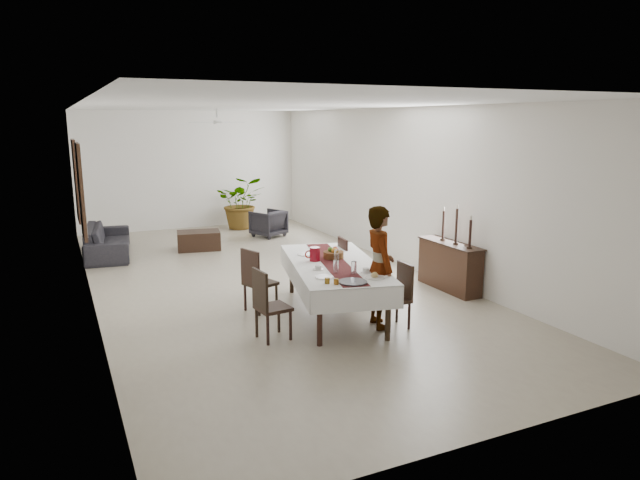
# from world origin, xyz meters

# --- Properties ---
(floor) EXTENTS (6.00, 12.00, 0.00)m
(floor) POSITION_xyz_m (0.00, 0.00, 0.00)
(floor) COLOR #AFA48B
(floor) RESTS_ON ground
(ceiling) EXTENTS (6.00, 12.00, 0.02)m
(ceiling) POSITION_xyz_m (0.00, 0.00, 3.20)
(ceiling) COLOR white
(ceiling) RESTS_ON wall_back
(wall_back) EXTENTS (6.00, 0.02, 3.20)m
(wall_back) POSITION_xyz_m (0.00, 6.00, 1.60)
(wall_back) COLOR white
(wall_back) RESTS_ON floor
(wall_front) EXTENTS (6.00, 0.02, 3.20)m
(wall_front) POSITION_xyz_m (0.00, -6.00, 1.60)
(wall_front) COLOR white
(wall_front) RESTS_ON floor
(wall_left) EXTENTS (0.02, 12.00, 3.20)m
(wall_left) POSITION_xyz_m (-3.00, 0.00, 1.60)
(wall_left) COLOR white
(wall_left) RESTS_ON floor
(wall_right) EXTENTS (0.02, 12.00, 3.20)m
(wall_right) POSITION_xyz_m (3.00, 0.00, 1.60)
(wall_right) COLOR white
(wall_right) RESTS_ON floor
(dining_table_top) EXTENTS (1.65, 2.76, 0.05)m
(dining_table_top) POSITION_xyz_m (0.35, -2.18, 0.78)
(dining_table_top) COLOR black
(dining_table_top) RESTS_ON table_leg_fl
(table_leg_fl) EXTENTS (0.09, 0.09, 0.75)m
(table_leg_fl) POSITION_xyz_m (-0.39, -3.26, 0.38)
(table_leg_fl) COLOR black
(table_leg_fl) RESTS_ON floor
(table_leg_fr) EXTENTS (0.09, 0.09, 0.75)m
(table_leg_fr) POSITION_xyz_m (0.53, -3.48, 0.38)
(table_leg_fr) COLOR black
(table_leg_fr) RESTS_ON floor
(table_leg_bl) EXTENTS (0.09, 0.09, 0.75)m
(table_leg_bl) POSITION_xyz_m (0.18, -0.88, 0.38)
(table_leg_bl) COLOR black
(table_leg_bl) RESTS_ON floor
(table_leg_br) EXTENTS (0.09, 0.09, 0.75)m
(table_leg_br) POSITION_xyz_m (1.10, -1.10, 0.38)
(table_leg_br) COLOR black
(table_leg_br) RESTS_ON floor
(tablecloth_top) EXTENTS (1.88, 2.99, 0.01)m
(tablecloth_top) POSITION_xyz_m (0.35, -2.18, 0.81)
(tablecloth_top) COLOR white
(tablecloth_top) RESTS_ON dining_table_top
(tablecloth_drape_left) EXTENTS (0.66, 2.70, 0.32)m
(tablecloth_drape_left) POSITION_xyz_m (-0.26, -2.03, 0.65)
(tablecloth_drape_left) COLOR silver
(tablecloth_drape_left) RESTS_ON dining_table_top
(tablecloth_drape_right) EXTENTS (0.66, 2.70, 0.32)m
(tablecloth_drape_right) POSITION_xyz_m (0.97, -2.33, 0.65)
(tablecloth_drape_right) COLOR white
(tablecloth_drape_right) RESTS_ON dining_table_top
(tablecloth_drape_near) EXTENTS (1.23, 0.31, 0.32)m
(tablecloth_drape_near) POSITION_xyz_m (0.03, -3.52, 0.65)
(tablecloth_drape_near) COLOR white
(tablecloth_drape_near) RESTS_ON dining_table_top
(tablecloth_drape_far) EXTENTS (1.23, 0.31, 0.32)m
(tablecloth_drape_far) POSITION_xyz_m (0.68, -0.84, 0.65)
(tablecloth_drape_far) COLOR white
(tablecloth_drape_far) RESTS_ON dining_table_top
(table_runner) EXTENTS (0.99, 2.70, 0.00)m
(table_runner) POSITION_xyz_m (0.35, -2.18, 0.82)
(table_runner) COLOR #5C1A1B
(table_runner) RESTS_ON tablecloth_top
(red_pitcher) EXTENTS (0.19, 0.19, 0.21)m
(red_pitcher) POSITION_xyz_m (0.13, -1.96, 0.92)
(red_pitcher) COLOR maroon
(red_pitcher) RESTS_ON tablecloth_top
(pitcher_handle) EXTENTS (0.13, 0.05, 0.13)m
(pitcher_handle) POSITION_xyz_m (0.04, -1.94, 0.92)
(pitcher_handle) COLOR #97140A
(pitcher_handle) RESTS_ON red_pitcher
(wine_glass_near) EXTENTS (0.08, 0.08, 0.18)m
(wine_glass_near) POSITION_xyz_m (0.32, -2.89, 0.91)
(wine_glass_near) COLOR white
(wine_glass_near) RESTS_ON tablecloth_top
(wine_glass_mid) EXTENTS (0.08, 0.08, 0.18)m
(wine_glass_mid) POSITION_xyz_m (0.11, -2.73, 0.91)
(wine_glass_mid) COLOR white
(wine_glass_mid) RESTS_ON tablecloth_top
(wine_glass_far) EXTENTS (0.08, 0.08, 0.18)m
(wine_glass_far) POSITION_xyz_m (0.42, -2.14, 0.91)
(wine_glass_far) COLOR white
(wine_glass_far) RESTS_ON tablecloth_top
(teacup_right) EXTENTS (0.10, 0.10, 0.06)m
(teacup_right) POSITION_xyz_m (0.52, -2.88, 0.85)
(teacup_right) COLOR white
(teacup_right) RESTS_ON saucer_right
(saucer_right) EXTENTS (0.16, 0.16, 0.01)m
(saucer_right) POSITION_xyz_m (0.52, -2.88, 0.82)
(saucer_right) COLOR white
(saucer_right) RESTS_ON tablecloth_top
(teacup_left) EXTENTS (0.10, 0.10, 0.06)m
(teacup_left) POSITION_xyz_m (-0.05, -2.47, 0.85)
(teacup_left) COLOR silver
(teacup_left) RESTS_ON saucer_left
(saucer_left) EXTENTS (0.16, 0.16, 0.01)m
(saucer_left) POSITION_xyz_m (-0.05, -2.47, 0.82)
(saucer_left) COLOR white
(saucer_left) RESTS_ON tablecloth_top
(plate_near_right) EXTENTS (0.26, 0.26, 0.02)m
(plate_near_right) POSITION_xyz_m (0.47, -3.20, 0.82)
(plate_near_right) COLOR white
(plate_near_right) RESTS_ON tablecloth_top
(bread_near_right) EXTENTS (0.10, 0.10, 0.10)m
(bread_near_right) POSITION_xyz_m (0.47, -3.20, 0.85)
(bread_near_right) COLOR tan
(bread_near_right) RESTS_ON plate_near_right
(plate_near_left) EXTENTS (0.26, 0.26, 0.02)m
(plate_near_left) POSITION_xyz_m (-0.15, -2.89, 0.82)
(plate_near_left) COLOR white
(plate_near_left) RESTS_ON tablecloth_top
(plate_far_left) EXTENTS (0.26, 0.26, 0.02)m
(plate_far_left) POSITION_xyz_m (0.16, -1.53, 0.82)
(plate_far_left) COLOR white
(plate_far_left) RESTS_ON tablecloth_top
(serving_tray) EXTENTS (0.39, 0.39, 0.02)m
(serving_tray) POSITION_xyz_m (0.09, -3.28, 0.83)
(serving_tray) COLOR #3E3E43
(serving_tray) RESTS_ON tablecloth_top
(jam_jar_a) EXTENTS (0.07, 0.07, 0.08)m
(jam_jar_a) POSITION_xyz_m (-0.15, -3.25, 0.86)
(jam_jar_a) COLOR brown
(jam_jar_a) RESTS_ON tablecloth_top
(jam_jar_b) EXTENTS (0.07, 0.07, 0.08)m
(jam_jar_b) POSITION_xyz_m (-0.23, -3.16, 0.86)
(jam_jar_b) COLOR brown
(jam_jar_b) RESTS_ON tablecloth_top
(fruit_basket) EXTENTS (0.32, 0.32, 0.11)m
(fruit_basket) POSITION_xyz_m (0.47, -1.93, 0.87)
(fruit_basket) COLOR brown
(fruit_basket) RESTS_ON tablecloth_top
(fruit_red) EXTENTS (0.10, 0.10, 0.10)m
(fruit_red) POSITION_xyz_m (0.51, -1.92, 0.95)
(fruit_red) COLOR maroon
(fruit_red) RESTS_ON fruit_basket
(fruit_green) EXTENTS (0.09, 0.09, 0.09)m
(fruit_green) POSITION_xyz_m (0.44, -1.89, 0.95)
(fruit_green) COLOR #477021
(fruit_green) RESTS_ON fruit_basket
(fruit_yellow) EXTENTS (0.09, 0.09, 0.09)m
(fruit_yellow) POSITION_xyz_m (0.46, -1.98, 0.95)
(fruit_yellow) COLOR orange
(fruit_yellow) RESTS_ON fruit_basket
(chair_right_near_seat) EXTENTS (0.40, 0.40, 0.05)m
(chair_right_near_seat) POSITION_xyz_m (0.87, -3.08, 0.42)
(chair_right_near_seat) COLOR black
(chair_right_near_seat) RESTS_ON chair_right_near_leg_fl
(chair_right_near_leg_fl) EXTENTS (0.04, 0.04, 0.39)m
(chair_right_near_leg_fl) POSITION_xyz_m (1.03, -3.25, 0.20)
(chair_right_near_leg_fl) COLOR black
(chair_right_near_leg_fl) RESTS_ON floor
(chair_right_near_leg_fr) EXTENTS (0.04, 0.04, 0.39)m
(chair_right_near_leg_fr) POSITION_xyz_m (1.03, -2.92, 0.20)
(chair_right_near_leg_fr) COLOR black
(chair_right_near_leg_fr) RESTS_ON floor
(chair_right_near_leg_bl) EXTENTS (0.04, 0.04, 0.39)m
(chair_right_near_leg_bl) POSITION_xyz_m (0.70, -3.25, 0.20)
(chair_right_near_leg_bl) COLOR black
(chair_right_near_leg_bl) RESTS_ON floor
(chair_right_near_leg_br) EXTENTS (0.04, 0.04, 0.39)m
(chair_right_near_leg_br) POSITION_xyz_m (0.71, -2.92, 0.20)
(chair_right_near_leg_br) COLOR black
(chair_right_near_leg_br) RESTS_ON floor
(chair_right_near_back) EXTENTS (0.04, 0.40, 0.51)m
(chair_right_near_back) POSITION_xyz_m (1.05, -3.09, 0.69)
(chair_right_near_back) COLOR black
(chair_right_near_back) RESTS_ON chair_right_near_seat
(chair_right_far_seat) EXTENTS (0.47, 0.47, 0.05)m
(chair_right_far_seat) POSITION_xyz_m (0.73, -1.34, 0.44)
(chair_right_far_seat) COLOR black
(chair_right_far_seat) RESTS_ON chair_right_far_leg_fl
(chair_right_far_leg_fl) EXTENTS (0.05, 0.05, 0.41)m
(chair_right_far_leg_fl) POSITION_xyz_m (0.88, -1.54, 0.21)
(chair_right_far_leg_fl) COLOR black
(chair_right_far_leg_fl) RESTS_ON floor
(chair_right_far_leg_fr) EXTENTS (0.05, 0.05, 0.41)m
(chair_right_far_leg_fr) POSITION_xyz_m (0.93, -1.20, 0.21)
(chair_right_far_leg_fr) COLOR black
(chair_right_far_leg_fr) RESTS_ON floor
(chair_right_far_leg_bl) EXTENTS (0.05, 0.05, 0.41)m
(chair_right_far_leg_bl) POSITION_xyz_m (0.54, -1.49, 0.21)
(chair_right_far_leg_bl) COLOR black
(chair_right_far_leg_bl) RESTS_ON floor
(chair_right_far_leg_br) EXTENTS (0.05, 0.05, 0.41)m
(chair_right_far_leg_br) POSITION_xyz_m (0.59, -1.15, 0.21)
(chair_right_far_leg_br) COLOR black
(chair_right_far_leg_br) RESTS_ON floor
(chair_right_far_back) EXTENTS (0.09, 0.42, 0.53)m
(chair_right_far_back) POSITION_xyz_m (0.92, -1.37, 0.73)
(chair_right_far_back) COLOR black
(chair_right_far_back) RESTS_ON chair_right_far_seat
(chair_left_near_seat) EXTENTS (0.47, 0.47, 0.05)m
(chair_left_near_seat) POSITION_xyz_m (-0.86, -2.76, 0.44)
(chair_left_near_seat) COLOR black
(chair_left_near_seat) RESTS_ON chair_left_near_leg_fl
(chair_left_near_leg_fl) EXTENTS (0.05, 0.05, 0.42)m
(chair_left_near_leg_fl) POSITION_xyz_m (-1.05, -2.61, 0.21)
(chair_left_near_leg_fl) COLOR black
(chair_left_near_leg_fl) RESTS_ON floor
(chair_left_near_leg_fr) EXTENTS (0.05, 0.05, 0.42)m
(chair_left_near_leg_fr) POSITION_xyz_m (-1.01, -2.95, 0.21)
(chair_left_near_leg_fr) COLOR black
(chair_left_near_leg_fr) RESTS_ON floor
(chair_left_near_leg_bl) EXTENTS (0.05, 0.05, 0.42)m
(chair_left_near_leg_bl) POSITION_xyz_m (-0.71, -2.57, 0.21)
(chair_left_near_leg_bl) COLOR black
(chair_left_near_leg_bl) RESTS_ON floor
(chair_left_near_leg_br) EXTENTS (0.05, 0.05, 0.42)m
(chair_left_near_leg_br) POSITION_xyz_m (-0.67, -2.91, 0.21)
(chair_left_near_leg_br) COLOR black
(chair_left_near_leg_br) RESTS_ON floor
(chair_left_near_back) EXTENTS (0.09, 0.42, 0.54)m
(chair_left_near_back) POSITION_xyz_m (-1.05, -2.78, 0.73)
(chair_left_near_back) COLOR black
(chair_left_near_back) RESTS_ON chair_left_near_seat
(chair_left_far_seat) EXTENTS (0.55, 0.55, 0.05)m
(chair_left_far_seat) POSITION_xyz_m (-0.62, -1.57, 0.45)
(chair_left_far_seat) COLOR black
(chair_left_far_seat) RESTS_ON chair_left_far_leg_fl
(chair_left_far_leg_fl) EXTENTS (0.05, 0.05, 0.42)m
(chair_left_far_leg_fl) POSITION_xyz_m (-0.85, -1.46, 0.21)
(chair_left_far_leg_fl) COLOR black
(chair_left_far_leg_fl) RESTS_ON floor
(chair_left_far_leg_fr) EXTENTS (0.05, 0.05, 0.42)m
(chair_left_far_leg_fr) POSITION_xyz_m (-0.73, -1.79, 0.21)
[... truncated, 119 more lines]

